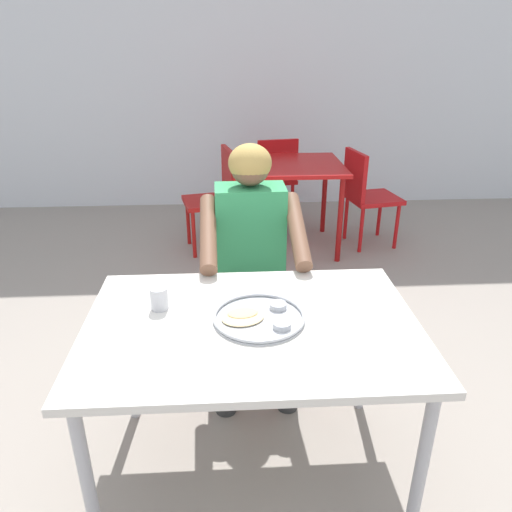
% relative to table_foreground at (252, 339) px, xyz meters
% --- Properties ---
extents(ground_plane, '(12.00, 12.00, 0.05)m').
position_rel_table_foreground_xyz_m(ground_plane, '(-0.05, -0.04, -0.68)').
color(ground_plane, gray).
extents(back_wall, '(12.00, 0.12, 3.40)m').
position_rel_table_foreground_xyz_m(back_wall, '(-0.05, 3.64, 1.05)').
color(back_wall, silver).
rests_on(back_wall, ground).
extents(table_foreground, '(1.20, 0.82, 0.72)m').
position_rel_table_foreground_xyz_m(table_foreground, '(0.00, 0.00, 0.00)').
color(table_foreground, silver).
rests_on(table_foreground, ground).
extents(thali_tray, '(0.34, 0.34, 0.03)m').
position_rel_table_foreground_xyz_m(thali_tray, '(0.03, 0.02, 0.08)').
color(thali_tray, '#B7BABF').
rests_on(thali_tray, table_foreground).
extents(drinking_cup, '(0.07, 0.07, 0.09)m').
position_rel_table_foreground_xyz_m(drinking_cup, '(-0.34, 0.12, 0.12)').
color(drinking_cup, silver).
rests_on(drinking_cup, table_foreground).
extents(chair_foreground, '(0.40, 0.42, 0.84)m').
position_rel_table_foreground_xyz_m(chair_foreground, '(0.03, 0.89, -0.17)').
color(chair_foreground, red).
rests_on(chair_foreground, ground).
extents(diner_foreground, '(0.50, 0.56, 1.21)m').
position_rel_table_foreground_xyz_m(diner_foreground, '(0.03, 0.67, 0.07)').
color(diner_foreground, '#303030').
rests_on(diner_foreground, ground).
extents(table_background_red, '(0.89, 0.78, 0.73)m').
position_rel_table_foreground_xyz_m(table_background_red, '(0.41, 2.37, -0.02)').
color(table_background_red, '#B71414').
rests_on(table_background_red, ground).
extents(chair_red_left, '(0.46, 0.46, 0.85)m').
position_rel_table_foreground_xyz_m(chair_red_left, '(-0.17, 2.37, -0.17)').
color(chair_red_left, '#A81512').
rests_on(chair_red_left, ground).
extents(chair_red_right, '(0.47, 0.46, 0.82)m').
position_rel_table_foreground_xyz_m(chair_red_right, '(1.08, 2.38, -0.18)').
color(chair_red_right, red).
rests_on(chair_red_right, ground).
extents(chair_red_far, '(0.45, 0.46, 0.83)m').
position_rel_table_foreground_xyz_m(chair_red_far, '(0.37, 2.96, -0.17)').
color(chair_red_far, red).
rests_on(chair_red_far, ground).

